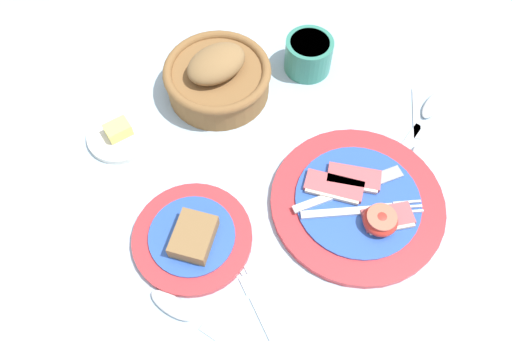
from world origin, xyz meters
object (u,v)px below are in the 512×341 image
object	(u,v)px
bread_basket	(218,77)
fork_on_cloth	(259,308)
teaspoon_near_cup	(188,316)
teaspoon_by_saucer	(418,149)
bread_plate	(193,237)
teaspoon_stray	(426,115)
butter_dish	(120,134)
breakfast_plate	(359,203)
sugar_cup	(309,54)

from	to	relation	value
bread_basket	fork_on_cloth	world-z (taller)	bread_basket
bread_basket	teaspoon_near_cup	size ratio (longest dim) A/B	1.11
teaspoon_by_saucer	bread_basket	bearing A→B (deg)	-103.27
bread_plate	teaspoon_stray	bearing A→B (deg)	9.05
teaspoon_by_saucer	fork_on_cloth	xyz separation A→B (m)	(-0.34, -0.15, -0.00)
butter_dish	bread_basket	bearing A→B (deg)	10.12
bread_plate	teaspoon_by_saucer	distance (m)	0.40
bread_plate	butter_dish	size ratio (longest dim) A/B	1.63
bread_plate	teaspoon_near_cup	xyz separation A→B (m)	(-0.04, -0.11, -0.01)
breakfast_plate	fork_on_cloth	xyz separation A→B (m)	(-0.20, -0.09, -0.01)
bread_plate	teaspoon_stray	xyz separation A→B (m)	(0.44, 0.07, -0.01)
sugar_cup	butter_dish	bearing A→B (deg)	-175.80
bread_plate	teaspoon_near_cup	distance (m)	0.11
teaspoon_by_saucer	butter_dish	bearing A→B (deg)	-85.63
sugar_cup	fork_on_cloth	size ratio (longest dim) A/B	0.46
bread_plate	butter_dish	xyz separation A→B (m)	(-0.06, 0.22, -0.00)
sugar_cup	teaspoon_by_saucer	size ratio (longest dim) A/B	0.48
teaspoon_by_saucer	breakfast_plate	bearing A→B (deg)	-39.73
fork_on_cloth	sugar_cup	bearing A→B (deg)	-36.84
bread_plate	butter_dish	distance (m)	0.23
bread_basket	teaspoon_by_saucer	size ratio (longest dim) A/B	1.04
breakfast_plate	teaspoon_by_saucer	size ratio (longest dim) A/B	1.51
bread_plate	fork_on_cloth	world-z (taller)	bread_plate
teaspoon_by_saucer	sugar_cup	bearing A→B (deg)	-128.77
teaspoon_stray	butter_dish	bearing A→B (deg)	130.91
sugar_cup	fork_on_cloth	bearing A→B (deg)	-122.99
bread_basket	butter_dish	size ratio (longest dim) A/B	1.69
teaspoon_by_saucer	fork_on_cloth	size ratio (longest dim) A/B	0.96
breakfast_plate	teaspoon_near_cup	size ratio (longest dim) A/B	1.61
bread_plate	butter_dish	world-z (taller)	bread_plate
breakfast_plate	fork_on_cloth	size ratio (longest dim) A/B	1.45
sugar_cup	butter_dish	size ratio (longest dim) A/B	0.77
teaspoon_by_saucer	teaspoon_near_cup	size ratio (longest dim) A/B	1.06
breakfast_plate	teaspoon_by_saucer	xyz separation A→B (m)	(0.14, 0.05, -0.00)
fork_on_cloth	bread_basket	bearing A→B (deg)	-15.13
breakfast_plate	fork_on_cloth	bearing A→B (deg)	-155.62
teaspoon_near_cup	teaspoon_stray	distance (m)	0.52
breakfast_plate	bread_basket	distance (m)	0.32
bread_plate	teaspoon_stray	size ratio (longest dim) A/B	1.03
breakfast_plate	butter_dish	world-z (taller)	breakfast_plate
teaspoon_stray	fork_on_cloth	xyz separation A→B (m)	(-0.39, -0.20, -0.00)
sugar_cup	teaspoon_stray	world-z (taller)	sugar_cup
sugar_cup	bread_basket	xyz separation A→B (m)	(-0.17, 0.01, 0.00)
breakfast_plate	butter_dish	xyz separation A→B (m)	(-0.31, 0.26, -0.00)
bread_plate	teaspoon_near_cup	bearing A→B (deg)	-111.51
bread_plate	teaspoon_near_cup	world-z (taller)	bread_plate
fork_on_cloth	teaspoon_stray	bearing A→B (deg)	-66.54
sugar_cup	teaspoon_stray	bearing A→B (deg)	-51.16
butter_dish	teaspoon_near_cup	size ratio (longest dim) A/B	0.66
fork_on_cloth	butter_dish	bearing A→B (deg)	13.39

